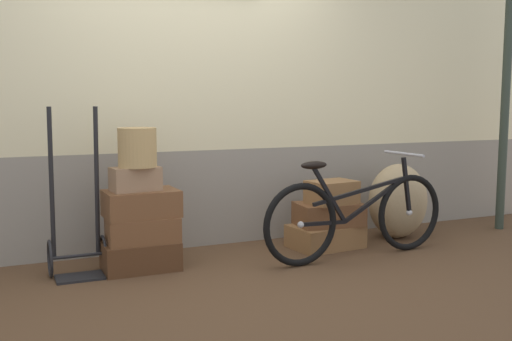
{
  "coord_description": "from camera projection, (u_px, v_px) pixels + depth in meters",
  "views": [
    {
      "loc": [
        -1.48,
        -3.96,
        1.24
      ],
      "look_at": [
        0.34,
        0.18,
        0.7
      ],
      "focal_mm": 41.83,
      "sensor_mm": 36.0,
      "label": 1
    }
  ],
  "objects": [
    {
      "name": "bicycle",
      "position": [
        357.0,
        215.0,
        4.65
      ],
      "size": [
        1.67,
        0.46,
        0.82
      ],
      "color": "black",
      "rests_on": "ground"
    },
    {
      "name": "suitcase_2",
      "position": [
        141.0,
        203.0,
        4.34
      ],
      "size": [
        0.53,
        0.36,
        0.19
      ],
      "primitive_type": "cube",
      "rotation": [
        0.0,
        0.0,
        0.03
      ],
      "color": "brown",
      "rests_on": "suitcase_1"
    },
    {
      "name": "ground",
      "position": [
        223.0,
        274.0,
        4.35
      ],
      "size": [
        9.32,
        5.2,
        0.06
      ],
      "primitive_type": "cube",
      "color": "#513823"
    },
    {
      "name": "suitcase_6",
      "position": [
        332.0,
        192.0,
        4.95
      ],
      "size": [
        0.41,
        0.33,
        0.19
      ],
      "primitive_type": "cube",
      "rotation": [
        0.0,
        0.0,
        0.12
      ],
      "color": "olive",
      "rests_on": "suitcase_5"
    },
    {
      "name": "suitcase_0",
      "position": [
        140.0,
        256.0,
        4.36
      ],
      "size": [
        0.54,
        0.36,
        0.21
      ],
      "primitive_type": "cube",
      "rotation": [
        0.0,
        0.0,
        -0.0
      ],
      "color": "#4C2D19",
      "rests_on": "ground"
    },
    {
      "name": "luggage_trolley",
      "position": [
        77.0,
        235.0,
        4.2
      ],
      "size": [
        0.39,
        0.35,
        1.19
      ],
      "color": "black",
      "rests_on": "ground"
    },
    {
      "name": "station_building",
      "position": [
        187.0,
        81.0,
        4.95
      ],
      "size": [
        7.32,
        0.74,
        2.77
      ],
      "color": "gray",
      "rests_on": "ground"
    },
    {
      "name": "wicker_basket",
      "position": [
        137.0,
        147.0,
        4.27
      ],
      "size": [
        0.28,
        0.28,
        0.28
      ],
      "primitive_type": "cylinder",
      "color": "tan",
      "rests_on": "suitcase_3"
    },
    {
      "name": "suitcase_4",
      "position": [
        325.0,
        236.0,
        5.01
      ],
      "size": [
        0.61,
        0.45,
        0.19
      ],
      "primitive_type": "cube",
      "rotation": [
        0.0,
        0.0,
        0.1
      ],
      "color": "olive",
      "rests_on": "ground"
    },
    {
      "name": "burlap_sack",
      "position": [
        398.0,
        201.0,
        5.33
      ],
      "size": [
        0.54,
        0.46,
        0.67
      ],
      "primitive_type": "ellipsoid",
      "color": "tan",
      "rests_on": "ground"
    },
    {
      "name": "suitcase_1",
      "position": [
        143.0,
        230.0,
        4.33
      ],
      "size": [
        0.52,
        0.32,
        0.18
      ],
      "primitive_type": "cube",
      "rotation": [
        0.0,
        0.0,
        -0.03
      ],
      "color": "brown",
      "rests_on": "suitcase_0"
    },
    {
      "name": "suitcase_3",
      "position": [
        135.0,
        179.0,
        4.29
      ],
      "size": [
        0.36,
        0.24,
        0.17
      ],
      "primitive_type": "cube",
      "rotation": [
        0.0,
        0.0,
        0.11
      ],
      "color": "#937051",
      "rests_on": "suitcase_2"
    },
    {
      "name": "suitcase_5",
      "position": [
        329.0,
        214.0,
        5.0
      ],
      "size": [
        0.57,
        0.41,
        0.19
      ],
      "primitive_type": "cube",
      "rotation": [
        0.0,
        0.0,
        -0.1
      ],
      "color": "brown",
      "rests_on": "suitcase_4"
    }
  ]
}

